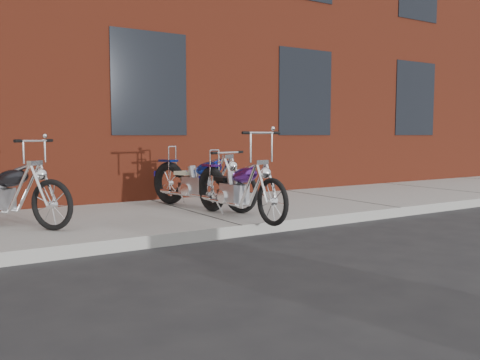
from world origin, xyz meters
TOP-DOWN VIEW (x-y plane):
  - ground at (0.00, 0.00)m, footprint 120.00×120.00m
  - sidewalk at (0.00, 1.50)m, footprint 22.00×3.00m
  - building_brick at (0.00, 8.00)m, footprint 22.00×10.00m
  - chopper_purple at (0.28, 0.56)m, footprint 0.52×2.14m
  - chopper_blue at (0.28, 1.67)m, footprint 0.84×2.15m
  - chopper_third at (-2.60, 1.60)m, footprint 1.35×1.83m

SIDE VIEW (x-z plane):
  - ground at x=0.00m, z-range 0.00..0.00m
  - sidewalk at x=0.00m, z-range 0.00..0.15m
  - chopper_purple at x=0.28m, z-range -0.06..1.14m
  - chopper_third at x=-2.60m, z-range -0.01..1.09m
  - chopper_blue at x=0.28m, z-range 0.07..1.03m
  - building_brick at x=0.00m, z-range 0.00..8.00m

